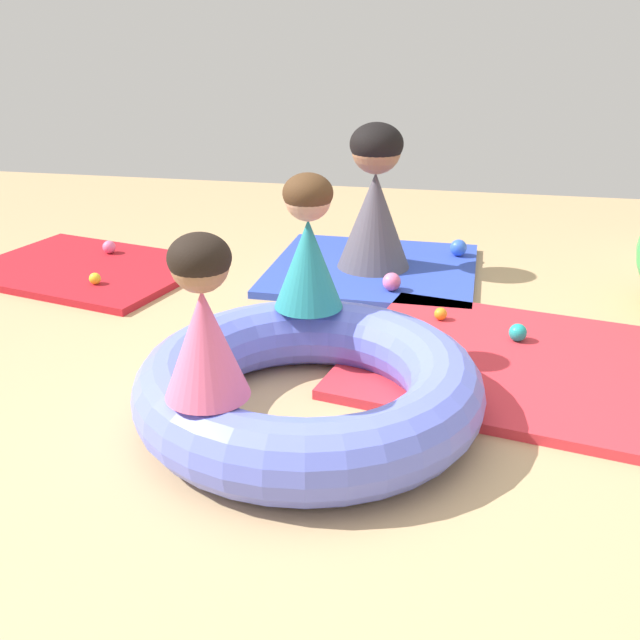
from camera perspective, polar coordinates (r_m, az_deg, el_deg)
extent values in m
plane|color=tan|center=(2.67, 0.61, -8.46)|extent=(8.00, 8.00, 0.00)
cube|color=#B21923|center=(4.46, -17.58, 3.77)|extent=(1.42, 1.18, 0.04)
cube|color=red|center=(3.19, 19.50, -3.98)|extent=(2.07, 1.52, 0.04)
cube|color=#2D47B7|center=(4.26, 4.12, 3.93)|extent=(1.17, 1.14, 0.04)
torus|color=#6070E5|center=(2.67, -0.86, -5.13)|extent=(1.26, 1.26, 0.27)
cone|color=teal|center=(2.95, -0.91, 4.39)|extent=(0.40, 0.40, 0.37)
sphere|color=tan|center=(2.88, -0.94, 9.45)|extent=(0.18, 0.18, 0.18)
ellipsoid|color=#472D19|center=(2.88, -0.94, 9.80)|extent=(0.20, 0.20, 0.16)
cone|color=#E5608E|center=(2.28, -8.90, -1.82)|extent=(0.38, 0.38, 0.35)
sphere|color=#936647|center=(2.18, -9.30, 4.32)|extent=(0.18, 0.18, 0.18)
ellipsoid|color=black|center=(2.18, -9.32, 4.76)|extent=(0.19, 0.19, 0.15)
cone|color=#4C4751|center=(4.17, 4.23, 7.71)|extent=(0.43, 0.43, 0.54)
sphere|color=#936647|center=(4.09, 4.39, 13.06)|extent=(0.27, 0.27, 0.27)
ellipsoid|color=black|center=(4.09, 4.40, 13.43)|extent=(0.29, 0.29, 0.23)
sphere|color=pink|center=(3.86, 5.57, 2.97)|extent=(0.10, 0.10, 0.10)
sphere|color=green|center=(3.95, -0.57, 3.49)|extent=(0.09, 0.09, 0.09)
sphere|color=yellow|center=(4.12, -17.02, 3.09)|extent=(0.06, 0.06, 0.06)
sphere|color=orange|center=(3.52, 9.32, 0.48)|extent=(0.06, 0.06, 0.06)
sphere|color=teal|center=(3.36, 15.07, -0.94)|extent=(0.08, 0.08, 0.08)
sphere|color=blue|center=(4.49, 10.67, 5.52)|extent=(0.10, 0.10, 0.10)
sphere|color=pink|center=(4.64, -16.01, 5.45)|extent=(0.08, 0.08, 0.08)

